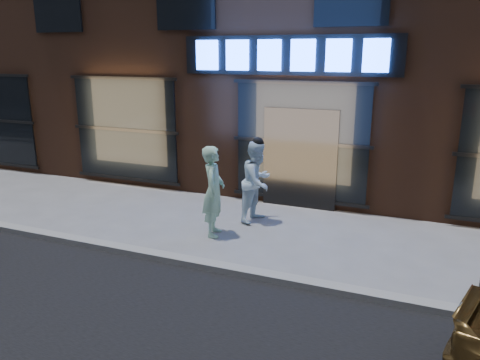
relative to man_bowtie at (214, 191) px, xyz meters
name	(u,v)px	position (x,y,z in m)	size (l,w,h in m)	color
ground	(237,274)	(1.13, -1.48, -0.94)	(90.00, 90.00, 0.00)	slate
curb	(237,270)	(1.13, -1.48, -0.88)	(60.00, 0.25, 0.12)	gray
storefront_building	(341,0)	(1.13, 6.51, 4.21)	(30.20, 8.28, 10.30)	#54301E
man_bowtie	(214,191)	(0.00, 0.00, 0.00)	(0.68, 0.45, 1.87)	#A2D5AE
man_cap	(257,181)	(0.53, 1.14, -0.03)	(0.88, 0.69, 1.82)	white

